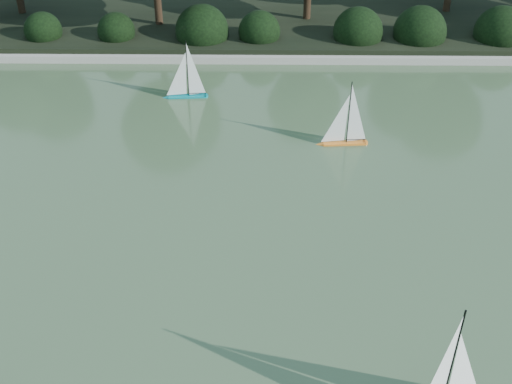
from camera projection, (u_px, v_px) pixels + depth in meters
ground at (276, 328)px, 8.37m from camera, size 80.00×80.00×0.00m
pond_coping at (271, 58)px, 15.80m from camera, size 40.00×0.35×0.18m
far_bank at (270, 5)px, 19.09m from camera, size 40.00×8.00×0.30m
shrub_hedge at (271, 32)px, 16.35m from camera, size 29.10×1.10×1.10m
sailboat_orange at (341, 134)px, 12.30m from camera, size 1.03×0.23×1.40m
sailboat_teal at (183, 88)px, 14.05m from camera, size 1.03×0.24×1.40m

